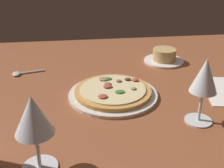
# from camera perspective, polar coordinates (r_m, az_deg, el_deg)

# --- Properties ---
(dining_table) EXTENTS (1.50, 1.10, 0.04)m
(dining_table) POSITION_cam_1_polar(r_m,az_deg,el_deg) (0.94, -0.16, -2.15)
(dining_table) COLOR brown
(dining_table) RESTS_ON ground
(pizza_main) EXTENTS (0.27, 0.27, 0.03)m
(pizza_main) POSITION_cam_1_polar(r_m,az_deg,el_deg) (0.89, 0.17, -1.65)
(pizza_main) COLOR silver
(pizza_main) RESTS_ON dining_table
(ramekin_on_saucer) EXTENTS (0.15, 0.15, 0.05)m
(ramekin_on_saucer) POSITION_cam_1_polar(r_m,az_deg,el_deg) (1.17, 10.11, 5.25)
(ramekin_on_saucer) COLOR silver
(ramekin_on_saucer) RESTS_ON dining_table
(wine_glass_far) EXTENTS (0.07, 0.07, 0.18)m
(wine_glass_far) POSITION_cam_1_polar(r_m,az_deg,el_deg) (0.75, 17.58, 1.05)
(wine_glass_far) COLOR silver
(wine_glass_far) RESTS_ON dining_table
(wine_glass_near) EXTENTS (0.08, 0.08, 0.17)m
(wine_glass_near) POSITION_cam_1_polar(r_m,az_deg,el_deg) (0.58, -15.07, -6.43)
(wine_glass_near) COLOR silver
(wine_glass_near) RESTS_ON dining_table
(spoon) EXTENTS (0.11, 0.05, 0.01)m
(spoon) POSITION_cam_1_polar(r_m,az_deg,el_deg) (1.09, -17.37, 2.02)
(spoon) COLOR silver
(spoon) RESTS_ON dining_table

